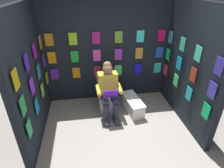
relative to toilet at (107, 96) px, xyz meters
name	(u,v)px	position (x,y,z in m)	size (l,w,h in m)	color
ground_plane	(124,162)	(-0.08, 1.53, -0.33)	(30.00, 30.00, 0.00)	gray
display_wall_back	(107,52)	(-0.08, -0.54, 0.83)	(2.91, 0.14, 2.32)	black
display_wall_left	(190,67)	(-1.54, 0.52, 0.83)	(0.14, 2.02, 2.32)	black
display_wall_right	(30,77)	(1.37, 0.52, 0.83)	(0.14, 2.02, 2.32)	black
toilet	(107,96)	(0.00, 0.00, 0.00)	(0.41, 0.56, 0.77)	white
person_reading	(109,90)	(-0.01, 0.23, 0.27)	(0.54, 0.70, 1.19)	gold
comic_longbox_near	(132,105)	(-0.55, 0.19, -0.17)	(0.41, 0.79, 0.32)	white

